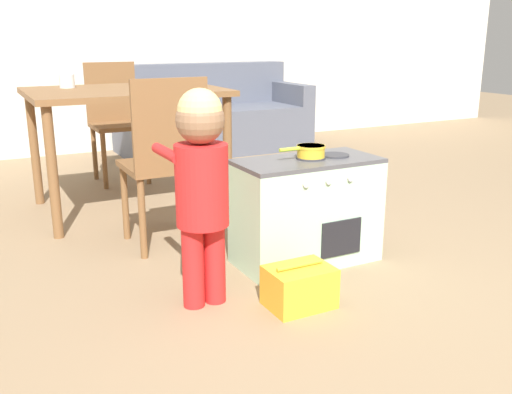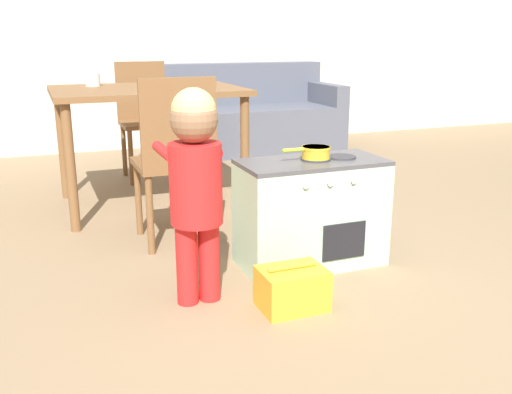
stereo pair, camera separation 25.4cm
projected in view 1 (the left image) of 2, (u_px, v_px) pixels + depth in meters
The scene contains 11 objects.
ground_plane at pixel (406, 350), 2.04m from camera, with size 16.00×16.00×0.00m, color #8E7556.
wall_back at pixel (104, 11), 5.27m from camera, with size 10.00×0.06×2.60m.
play_kitchen at pixel (306, 211), 2.78m from camera, with size 0.69×0.36×0.53m.
toy_pot at pixel (310, 150), 2.70m from camera, with size 0.24×0.14×0.06m.
child_figure at pixel (201, 173), 2.25m from camera, with size 0.24×0.37×0.89m.
toy_basket at pixel (299, 287), 2.35m from camera, with size 0.27×0.20×0.19m.
dining_table at pixel (126, 104), 3.54m from camera, with size 1.16×0.88×0.77m.
dining_chair_near at pixel (165, 159), 2.90m from camera, with size 0.38×0.38×0.89m.
dining_chair_far at pixel (116, 119), 4.32m from camera, with size 0.38×0.38×0.89m.
couch at pixel (212, 119), 5.55m from camera, with size 1.79×0.82×0.82m.
cup_on_table at pixel (67, 81), 3.57m from camera, with size 0.09×0.09×0.08m.
Camera 1 is at (-1.31, -1.36, 1.08)m, focal length 40.00 mm.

